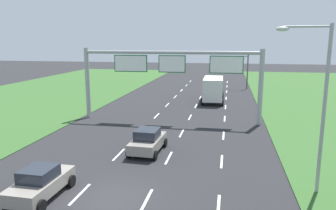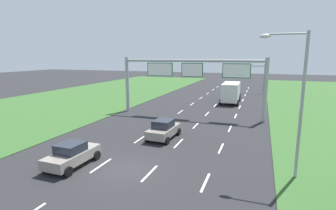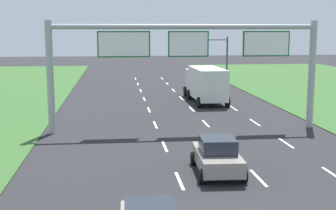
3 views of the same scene
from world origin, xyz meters
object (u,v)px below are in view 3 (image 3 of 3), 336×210
at_px(car_near_red, 217,156).
at_px(box_truck, 205,83).
at_px(sign_gantry, 187,53).
at_px(traffic_light_mast, 211,52).

xyz_separation_m(car_near_red, box_truck, (3.50, 20.90, 0.87)).
bearing_deg(box_truck, sign_gantry, -107.77).
distance_m(box_truck, traffic_light_mast, 12.36).
xyz_separation_m(sign_gantry, traffic_light_mast, (6.35, 23.46, -1.08)).
relative_size(car_near_red, box_truck, 0.49).
xyz_separation_m(box_truck, traffic_light_mast, (2.90, 11.82, 2.18)).
height_order(box_truck, traffic_light_mast, traffic_light_mast).
height_order(sign_gantry, traffic_light_mast, sign_gantry).
height_order(car_near_red, box_truck, box_truck).
relative_size(box_truck, sign_gantry, 0.47).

